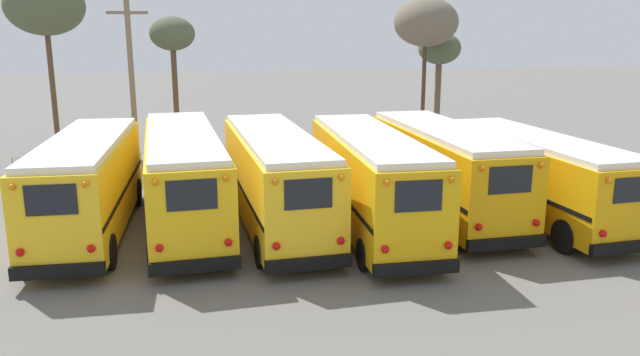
{
  "coord_description": "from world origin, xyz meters",
  "views": [
    {
      "loc": [
        -4.41,
        -20.42,
        6.74
      ],
      "look_at": [
        0.0,
        0.07,
        1.67
      ],
      "focal_mm": 35.0,
      "sensor_mm": 36.0,
      "label": 1
    }
  ],
  "objects": [
    {
      "name": "ground_plane",
      "position": [
        0.0,
        0.0,
        0.0
      ],
      "size": [
        160.0,
        160.0,
        0.0
      ],
      "primitive_type": "plane",
      "color": "#66635E"
    },
    {
      "name": "school_bus_0",
      "position": [
        -7.7,
        0.62,
        1.78
      ],
      "size": [
        2.8,
        9.53,
        3.27
      ],
      "color": "yellow",
      "rests_on": "ground"
    },
    {
      "name": "school_bus_1",
      "position": [
        -4.62,
        1.01,
        1.78
      ],
      "size": [
        2.94,
        10.9,
        3.29
      ],
      "color": "yellow",
      "rests_on": "ground"
    },
    {
      "name": "school_bus_2",
      "position": [
        -1.54,
        0.17,
        1.77
      ],
      "size": [
        2.79,
        10.18,
        3.27
      ],
      "color": "yellow",
      "rests_on": "ground"
    },
    {
      "name": "school_bus_3",
      "position": [
        1.54,
        -0.84,
        1.79
      ],
      "size": [
        2.72,
        9.99,
        3.32
      ],
      "color": "#EAAA0F",
      "rests_on": "ground"
    },
    {
      "name": "school_bus_4",
      "position": [
        4.62,
        0.2,
        1.78
      ],
      "size": [
        2.65,
        9.6,
        3.27
      ],
      "color": "#E5A00C",
      "rests_on": "ground"
    },
    {
      "name": "school_bus_5",
      "position": [
        7.7,
        -0.85,
        1.65
      ],
      "size": [
        2.94,
        9.72,
        3.01
      ],
      "color": "#E5A00C",
      "rests_on": "ground"
    },
    {
      "name": "utility_pole",
      "position": [
        -6.78,
        9.47,
        4.4
      ],
      "size": [
        1.8,
        0.25,
        8.4
      ],
      "color": "#75604C",
      "rests_on": "ground"
    },
    {
      "name": "bare_tree_0",
      "position": [
        -4.96,
        15.87,
        6.25
      ],
      "size": [
        2.49,
        2.49,
        7.35
      ],
      "color": "brown",
      "rests_on": "ground"
    },
    {
      "name": "bare_tree_1",
      "position": [
        -11.43,
        15.83,
        7.8
      ],
      "size": [
        4.1,
        4.1,
        9.39
      ],
      "color": "brown",
      "rests_on": "ground"
    },
    {
      "name": "bare_tree_2",
      "position": [
        10.01,
        16.15,
        7.02
      ],
      "size": [
        3.89,
        3.89,
        8.52
      ],
      "color": "#473323",
      "rests_on": "ground"
    },
    {
      "name": "bare_tree_3",
      "position": [
        12.02,
        18.66,
        5.28
      ],
      "size": [
        2.79,
        2.79,
        6.47
      ],
      "color": "brown",
      "rests_on": "ground"
    },
    {
      "name": "fence_line",
      "position": [
        -0.0,
        7.42,
        1.0
      ],
      "size": [
        23.45,
        0.06,
        1.42
      ],
      "color": "#939399",
      "rests_on": "ground"
    }
  ]
}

